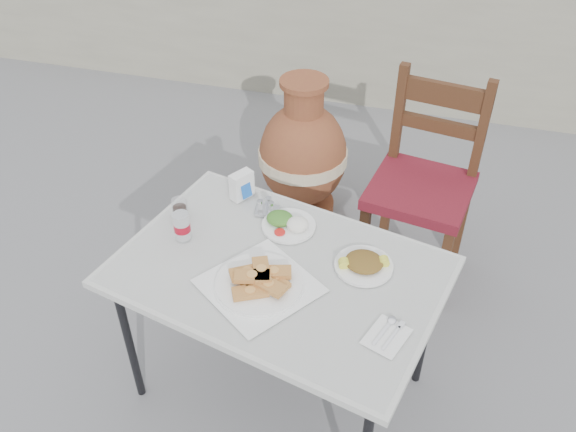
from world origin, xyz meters
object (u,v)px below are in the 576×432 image
(cafe_table, at_px, (279,278))
(salad_chopped_plate, at_px, (364,263))
(cola_glass, at_px, (180,210))
(soda_can, at_px, (182,226))
(chair, at_px, (423,182))
(condiment_caddy, at_px, (267,208))
(napkin_holder, at_px, (242,185))
(terracotta_urn, at_px, (303,156))
(salad_rice_plate, at_px, (288,223))
(pide_plate, at_px, (259,279))

(cafe_table, height_order, salad_chopped_plate, salad_chopped_plate)
(cola_glass, bearing_deg, soda_can, -61.73)
(chair, bearing_deg, salad_chopped_plate, -91.16)
(condiment_caddy, relative_size, chair, 0.10)
(napkin_holder, bearing_deg, salad_chopped_plate, 4.43)
(condiment_caddy, height_order, chair, chair)
(condiment_caddy, xyz_separation_m, terracotta_urn, (-0.07, 0.85, -0.32))
(salad_rice_plate, xyz_separation_m, terracotta_urn, (-0.17, 0.91, -0.31))
(terracotta_urn, bearing_deg, salad_rice_plate, -79.17)
(cafe_table, relative_size, napkin_holder, 11.16)
(napkin_holder, bearing_deg, terracotta_urn, 117.28)
(cafe_table, height_order, cola_glass, cola_glass)
(pide_plate, xyz_separation_m, terracotta_urn, (-0.16, 1.23, -0.33))
(chair, height_order, terracotta_urn, chair)
(soda_can, xyz_separation_m, condiment_caddy, (0.25, 0.22, -0.03))
(salad_chopped_plate, height_order, terracotta_urn, terracotta_urn)
(napkin_holder, distance_m, terracotta_urn, 0.86)
(salad_rice_plate, relative_size, chair, 0.20)
(salad_chopped_plate, relative_size, terracotta_urn, 0.25)
(soda_can, bearing_deg, terracotta_urn, 80.54)
(cafe_table, height_order, soda_can, soda_can)
(salad_rice_plate, distance_m, cola_glass, 0.41)
(soda_can, relative_size, terracotta_urn, 0.13)
(salad_rice_plate, xyz_separation_m, salad_chopped_plate, (0.31, -0.14, -0.00))
(salad_chopped_plate, bearing_deg, cola_glass, 173.39)
(cola_glass, relative_size, chair, 0.08)
(salad_chopped_plate, relative_size, cola_glass, 2.53)
(pide_plate, distance_m, salad_rice_plate, 0.32)
(cola_glass, bearing_deg, pide_plate, -33.80)
(salad_rice_plate, bearing_deg, terracotta_urn, 100.83)
(cola_glass, relative_size, napkin_holder, 0.73)
(pide_plate, bearing_deg, salad_chopped_plate, 29.82)
(salad_chopped_plate, height_order, soda_can, soda_can)
(salad_rice_plate, bearing_deg, cafe_table, -82.82)
(cola_glass, bearing_deg, condiment_caddy, 20.54)
(pide_plate, bearing_deg, cafe_table, 68.38)
(cola_glass, height_order, terracotta_urn, terracotta_urn)
(salad_chopped_plate, height_order, condiment_caddy, condiment_caddy)
(cola_glass, bearing_deg, terracotta_urn, 76.24)
(terracotta_urn, bearing_deg, cafe_table, -79.88)
(cafe_table, xyz_separation_m, cola_glass, (-0.44, 0.17, 0.08))
(salad_rice_plate, xyz_separation_m, condiment_caddy, (-0.10, 0.06, 0.00))
(cola_glass, distance_m, condiment_caddy, 0.33)
(salad_rice_plate, height_order, terracotta_urn, terracotta_urn)
(chair, distance_m, terracotta_urn, 0.70)
(cola_glass, bearing_deg, salad_chopped_plate, -6.61)
(condiment_caddy, bearing_deg, napkin_holder, 151.14)
(salad_chopped_plate, bearing_deg, condiment_caddy, 154.13)
(napkin_holder, xyz_separation_m, terracotta_urn, (0.05, 0.78, -0.35))
(pide_plate, xyz_separation_m, salad_rice_plate, (0.01, 0.32, -0.01))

